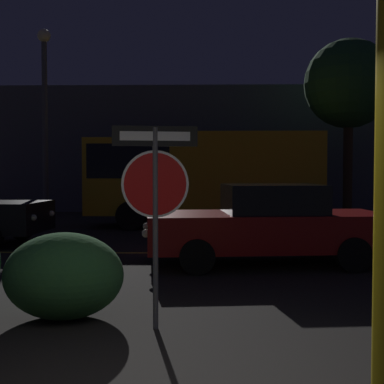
{
  "coord_description": "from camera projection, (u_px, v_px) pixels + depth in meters",
  "views": [
    {
      "loc": [
        0.31,
        -3.66,
        1.75
      ],
      "look_at": [
        0.11,
        4.42,
        1.41
      ],
      "focal_mm": 50.0,
      "sensor_mm": 36.0,
      "label": 1
    }
  ],
  "objects": [
    {
      "name": "building_backdrop",
      "position": [
        231.0,
        150.0,
        23.56
      ],
      "size": [
        23.29,
        3.39,
        5.22
      ],
      "primitive_type": "cube",
      "color": "#4C4C56",
      "rests_on": "ground_plane"
    },
    {
      "name": "street_lamp",
      "position": [
        45.0,
        107.0,
        15.83
      ],
      "size": [
        0.39,
        0.39,
        5.9
      ],
      "color": "#4C4C51",
      "rests_on": "ground_plane"
    },
    {
      "name": "delivery_truck",
      "position": [
        198.0,
        174.0,
        16.33
      ],
      "size": [
        7.04,
        2.34,
        2.86
      ],
      "rotation": [
        0.0,
        0.0,
        1.57
      ],
      "color": "gold",
      "rests_on": "ground_plane"
    },
    {
      "name": "stop_sign",
      "position": [
        155.0,
        184.0,
        5.81
      ],
      "size": [
        0.92,
        0.19,
        2.22
      ],
      "rotation": [
        0.0,
        0.0,
        0.18
      ],
      "color": "#4C4C51",
      "rests_on": "ground_plane"
    },
    {
      "name": "passing_car_2",
      "position": [
        267.0,
        225.0,
        9.83
      ],
      "size": [
        4.55,
        2.26,
        1.48
      ],
      "rotation": [
        0.0,
        0.0,
        1.67
      ],
      "color": "maroon",
      "rests_on": "ground_plane"
    },
    {
      "name": "road_center_stripe",
      "position": [
        190.0,
        253.0,
        11.18
      ],
      "size": [
        33.38,
        0.12,
        0.01
      ],
      "primitive_type": "cube",
      "color": "gold",
      "rests_on": "ground_plane"
    },
    {
      "name": "hedge_bush_2",
      "position": [
        64.0,
        276.0,
        6.25
      ],
      "size": [
        1.4,
        1.18,
        1.01
      ],
      "primitive_type": "ellipsoid",
      "color": "#2D6633",
      "rests_on": "ground_plane"
    },
    {
      "name": "tree_0",
      "position": [
        349.0,
        85.0,
        18.44
      ],
      "size": [
        3.07,
        3.07,
        6.25
      ],
      "color": "#422D1E",
      "rests_on": "ground_plane"
    }
  ]
}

